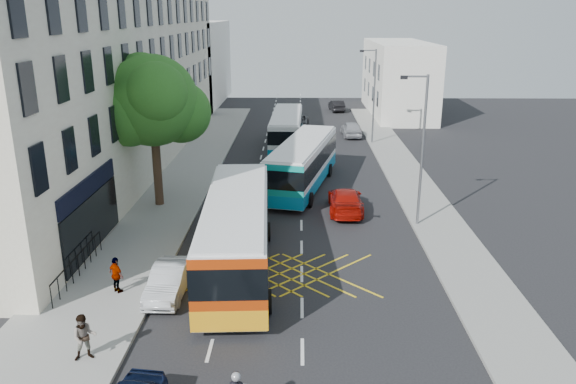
{
  "coord_description": "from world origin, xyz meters",
  "views": [
    {
      "loc": [
        -0.16,
        -16.68,
        11.13
      ],
      "look_at": [
        -0.72,
        11.1,
        2.2
      ],
      "focal_mm": 35.0,
      "sensor_mm": 36.0,
      "label": 1
    }
  ],
  "objects_px": {
    "street_tree": "(152,102)",
    "distant_car_grey": "(298,122)",
    "lamp_near": "(421,143)",
    "parked_car_silver": "(169,281)",
    "distant_car_dark": "(337,106)",
    "pedestrian_near": "(85,337)",
    "bus_far": "(287,130)",
    "red_hatchback": "(345,200)",
    "pedestrian_far": "(116,275)",
    "lamp_far": "(373,91)",
    "bus_mid": "(303,163)",
    "distant_car_silver": "(351,129)",
    "bus_near": "(237,233)"
  },
  "relations": [
    {
      "from": "pedestrian_far",
      "to": "bus_near",
      "type": "bearing_deg",
      "value": -111.88
    },
    {
      "from": "bus_far",
      "to": "pedestrian_near",
      "type": "bearing_deg",
      "value": -99.57
    },
    {
      "from": "bus_mid",
      "to": "distant_car_silver",
      "type": "relative_size",
      "value": 2.75
    },
    {
      "from": "street_tree",
      "to": "distant_car_silver",
      "type": "xyz_separation_m",
      "value": [
        13.25,
        20.22,
        -5.58
      ]
    },
    {
      "from": "bus_far",
      "to": "pedestrian_near",
      "type": "distance_m",
      "value": 31.65
    },
    {
      "from": "red_hatchback",
      "to": "bus_far",
      "type": "bearing_deg",
      "value": -75.58
    },
    {
      "from": "red_hatchback",
      "to": "distant_car_silver",
      "type": "height_order",
      "value": "distant_car_silver"
    },
    {
      "from": "lamp_far",
      "to": "red_hatchback",
      "type": "relative_size",
      "value": 1.69
    },
    {
      "from": "distant_car_grey",
      "to": "red_hatchback",
      "type": "bearing_deg",
      "value": -79.0
    },
    {
      "from": "pedestrian_far",
      "to": "bus_mid",
      "type": "bearing_deg",
      "value": -77.89
    },
    {
      "from": "lamp_far",
      "to": "distant_car_dark",
      "type": "distance_m",
      "value": 17.9
    },
    {
      "from": "red_hatchback",
      "to": "pedestrian_far",
      "type": "bearing_deg",
      "value": 46.88
    },
    {
      "from": "lamp_near",
      "to": "lamp_far",
      "type": "relative_size",
      "value": 1.0
    },
    {
      "from": "lamp_near",
      "to": "pedestrian_near",
      "type": "relative_size",
      "value": 4.94
    },
    {
      "from": "red_hatchback",
      "to": "pedestrian_far",
      "type": "relative_size",
      "value": 3.08
    },
    {
      "from": "distant_car_silver",
      "to": "parked_car_silver",
      "type": "bearing_deg",
      "value": 69.4
    },
    {
      "from": "bus_mid",
      "to": "bus_far",
      "type": "xyz_separation_m",
      "value": [
        -1.3,
        11.37,
        -0.07
      ]
    },
    {
      "from": "pedestrian_near",
      "to": "pedestrian_far",
      "type": "bearing_deg",
      "value": 75.95
    },
    {
      "from": "bus_near",
      "to": "red_hatchback",
      "type": "distance_m",
      "value": 9.6
    },
    {
      "from": "distant_car_dark",
      "to": "pedestrian_near",
      "type": "relative_size",
      "value": 2.41
    },
    {
      "from": "distant_car_dark",
      "to": "pedestrian_far",
      "type": "distance_m",
      "value": 46.97
    },
    {
      "from": "bus_far",
      "to": "red_hatchback",
      "type": "bearing_deg",
      "value": -75.45
    },
    {
      "from": "parked_car_silver",
      "to": "bus_near",
      "type": "bearing_deg",
      "value": 45.35
    },
    {
      "from": "bus_near",
      "to": "bus_far",
      "type": "distance_m",
      "value": 23.9
    },
    {
      "from": "lamp_near",
      "to": "red_hatchback",
      "type": "bearing_deg",
      "value": 147.78
    },
    {
      "from": "lamp_near",
      "to": "bus_mid",
      "type": "xyz_separation_m",
      "value": [
        -6.11,
        6.94,
        -2.96
      ]
    },
    {
      "from": "distant_car_silver",
      "to": "pedestrian_near",
      "type": "relative_size",
      "value": 2.57
    },
    {
      "from": "bus_far",
      "to": "distant_car_grey",
      "type": "height_order",
      "value": "bus_far"
    },
    {
      "from": "distant_car_silver",
      "to": "lamp_near",
      "type": "bearing_deg",
      "value": 91.11
    },
    {
      "from": "pedestrian_near",
      "to": "red_hatchback",
      "type": "bearing_deg",
      "value": 38.07
    },
    {
      "from": "bus_far",
      "to": "pedestrian_near",
      "type": "relative_size",
      "value": 6.63
    },
    {
      "from": "bus_mid",
      "to": "bus_far",
      "type": "relative_size",
      "value": 1.07
    },
    {
      "from": "lamp_near",
      "to": "pedestrian_far",
      "type": "xyz_separation_m",
      "value": [
        -13.77,
        -8.12,
        -3.7
      ]
    },
    {
      "from": "distant_car_grey",
      "to": "pedestrian_far",
      "type": "distance_m",
      "value": 35.92
    },
    {
      "from": "pedestrian_near",
      "to": "parked_car_silver",
      "type": "bearing_deg",
      "value": 51.28
    },
    {
      "from": "bus_near",
      "to": "lamp_far",
      "type": "bearing_deg",
      "value": 67.15
    },
    {
      "from": "lamp_near",
      "to": "parked_car_silver",
      "type": "bearing_deg",
      "value": -145.55
    },
    {
      "from": "bus_far",
      "to": "parked_car_silver",
      "type": "relative_size",
      "value": 2.8
    },
    {
      "from": "bus_mid",
      "to": "street_tree",
      "type": "bearing_deg",
      "value": -142.46
    },
    {
      "from": "bus_mid",
      "to": "distant_car_grey",
      "type": "distance_m",
      "value": 20.15
    },
    {
      "from": "lamp_far",
      "to": "distant_car_silver",
      "type": "bearing_deg",
      "value": 114.64
    },
    {
      "from": "lamp_near",
      "to": "distant_car_grey",
      "type": "bearing_deg",
      "value": 103.51
    },
    {
      "from": "street_tree",
      "to": "bus_near",
      "type": "height_order",
      "value": "street_tree"
    },
    {
      "from": "parked_car_silver",
      "to": "distant_car_grey",
      "type": "bearing_deg",
      "value": 82.95
    },
    {
      "from": "street_tree",
      "to": "distant_car_grey",
      "type": "xyz_separation_m",
      "value": [
        8.21,
        24.09,
        -5.68
      ]
    },
    {
      "from": "lamp_far",
      "to": "parked_car_silver",
      "type": "distance_m",
      "value": 30.59
    },
    {
      "from": "parked_car_silver",
      "to": "bus_mid",
      "type": "bearing_deg",
      "value": 70.93
    },
    {
      "from": "lamp_far",
      "to": "bus_far",
      "type": "bearing_deg",
      "value": -167.16
    },
    {
      "from": "distant_car_grey",
      "to": "distant_car_dark",
      "type": "height_order",
      "value": "distant_car_dark"
    },
    {
      "from": "bus_far",
      "to": "pedestrian_far",
      "type": "height_order",
      "value": "bus_far"
    }
  ]
}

